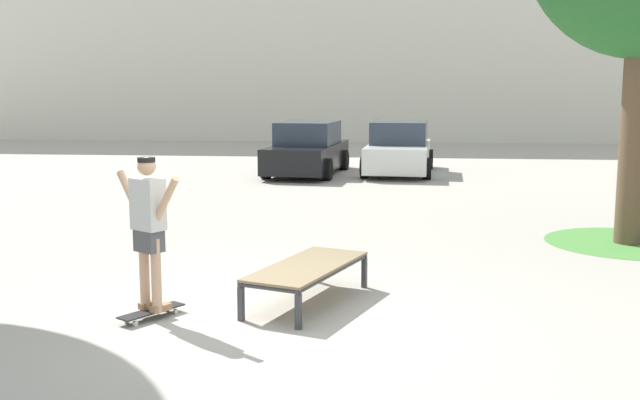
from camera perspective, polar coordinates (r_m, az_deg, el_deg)
The scene contains 8 objects.
ground_plane at distance 8.46m, azimuth -4.35°, elevation -8.88°, with size 120.00×120.00×0.00m, color #B2AA9E.
building_facade at distance 36.21m, azimuth -2.19°, elevation 14.19°, with size 38.75×4.00×12.05m, color silver.
skate_box at distance 8.91m, azimuth -0.96°, elevation -5.18°, with size 1.36×2.04×0.46m.
skateboard at distance 8.62m, azimuth -12.56°, elevation -8.20°, with size 0.60×0.78×0.09m.
skater at distance 8.39m, azimuth -12.78°, elevation -1.68°, with size 0.88×0.61×1.69m.
grass_patch_near_right at distance 13.31m, azimuth 22.18°, elevation -2.99°, with size 2.64×2.64×0.01m, color #519342.
car_black at distance 21.74m, azimuth -0.97°, elevation 3.78°, with size 2.25×4.36×1.50m.
car_white at distance 22.06m, azimuth 5.96°, elevation 3.81°, with size 2.12×4.30×1.50m.
Camera 1 is at (1.43, -7.94, 2.55)m, focal length 42.52 mm.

